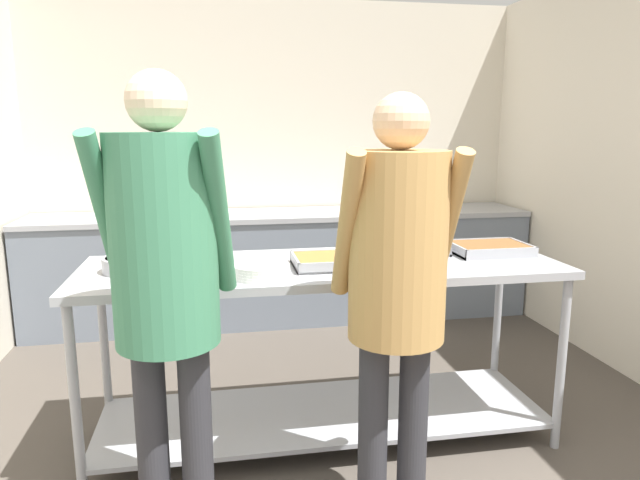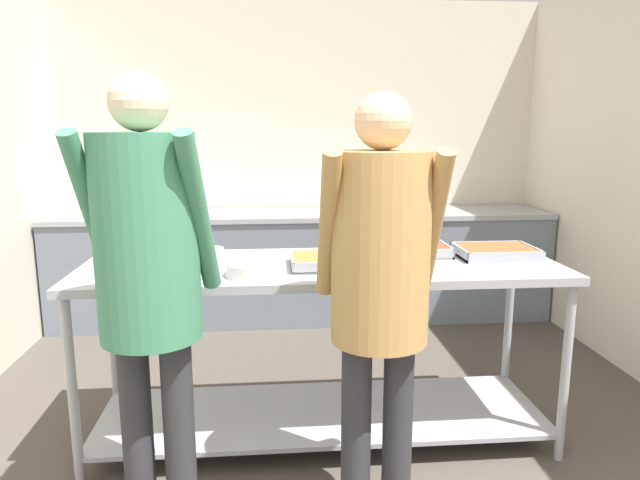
{
  "view_description": "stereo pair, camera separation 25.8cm",
  "coord_description": "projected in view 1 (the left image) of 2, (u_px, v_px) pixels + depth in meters",
  "views": [
    {
      "loc": [
        -0.53,
        -1.11,
        1.59
      ],
      "look_at": [
        -0.02,
        1.7,
        1.03
      ],
      "focal_mm": 32.0,
      "sensor_mm": 36.0,
      "label": 1
    },
    {
      "loc": [
        -0.28,
        -1.15,
        1.59
      ],
      "look_at": [
        -0.02,
        1.7,
        1.03
      ],
      "focal_mm": 32.0,
      "sensor_mm": 36.0,
      "label": 2
    }
  ],
  "objects": [
    {
      "name": "broccoli_bowl",
      "position": [
        204.0,
        254.0,
        2.9
      ],
      "size": [
        0.18,
        0.18,
        0.08
      ],
      "color": "silver",
      "rests_on": "serving_counter"
    },
    {
      "name": "water_bottle",
      "position": [
        386.0,
        197.0,
        4.87
      ],
      "size": [
        0.07,
        0.07,
        0.23
      ],
      "color": "brown",
      "rests_on": "back_counter"
    },
    {
      "name": "guest_serving_right",
      "position": [
        165.0,
        266.0,
        2.04
      ],
      "size": [
        0.52,
        0.41,
        1.79
      ],
      "color": "#2D2D33",
      "rests_on": "ground_plane"
    },
    {
      "name": "serving_tray_roast",
      "position": [
        332.0,
        261.0,
        2.77
      ],
      "size": [
        0.37,
        0.29,
        0.05
      ],
      "color": "#9EA0A8",
      "rests_on": "serving_counter"
    },
    {
      "name": "guest_serving_left",
      "position": [
        397.0,
        269.0,
        2.18
      ],
      "size": [
        0.47,
        0.37,
        1.72
      ],
      "color": "#2D2D33",
      "rests_on": "ground_plane"
    },
    {
      "name": "serving_tray_greens",
      "position": [
        403.0,
        248.0,
        3.09
      ],
      "size": [
        0.43,
        0.32,
        0.05
      ],
      "color": "#9EA0A8",
      "rests_on": "serving_counter"
    },
    {
      "name": "sauce_pan",
      "position": [
        133.0,
        263.0,
        2.68
      ],
      "size": [
        0.41,
        0.27,
        0.07
      ],
      "color": "#9EA0A8",
      "rests_on": "serving_counter"
    },
    {
      "name": "back_counter",
      "position": [
        284.0,
        266.0,
        4.78
      ],
      "size": [
        4.07,
        0.65,
        0.9
      ],
      "color": "slate",
      "rests_on": "ground_plane"
    },
    {
      "name": "wall_rear",
      "position": [
        278.0,
        159.0,
        4.97
      ],
      "size": [
        4.23,
        0.06,
        2.65
      ],
      "color": "beige",
      "rests_on": "ground_plane"
    },
    {
      "name": "serving_tray_vegetables",
      "position": [
        489.0,
        249.0,
        3.06
      ],
      "size": [
        0.4,
        0.3,
        0.05
      ],
      "color": "#9EA0A8",
      "rests_on": "serving_counter"
    },
    {
      "name": "plate_stack",
      "position": [
        261.0,
        271.0,
        2.57
      ],
      "size": [
        0.27,
        0.27,
        0.06
      ],
      "color": "white",
      "rests_on": "serving_counter"
    },
    {
      "name": "serving_counter",
      "position": [
        324.0,
        321.0,
        2.89
      ],
      "size": [
        2.36,
        0.76,
        0.93
      ],
      "color": "#9EA0A8",
      "rests_on": "ground_plane"
    }
  ]
}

